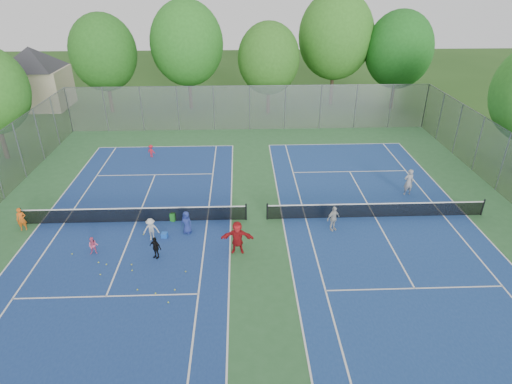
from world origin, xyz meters
TOP-DOWN VIEW (x-y plane):
  - ground at (0.00, 0.00)m, footprint 120.00×120.00m
  - court_pad at (0.00, 0.00)m, footprint 32.00×32.00m
  - court_left at (-7.00, 0.00)m, footprint 10.97×23.77m
  - court_right at (7.00, 0.00)m, footprint 10.97×23.77m
  - net_left at (-7.00, 0.00)m, footprint 12.87×0.10m
  - net_right at (7.00, 0.00)m, footprint 12.87×0.10m
  - fence_north at (0.00, 16.00)m, footprint 32.00×0.10m
  - house at (-22.00, 24.00)m, footprint 11.03×11.03m
  - tree_nw at (-14.00, 22.00)m, footprint 6.40×6.40m
  - tree_nl at (-6.00, 23.00)m, footprint 7.20×7.20m
  - tree_nc at (2.00, 21.00)m, footprint 6.00×6.00m
  - tree_nr at (9.00, 24.00)m, footprint 7.60×7.60m
  - tree_ne at (15.00, 22.00)m, footprint 6.60×6.60m
  - ball_crate at (-5.11, -1.67)m, footprint 0.34×0.34m
  - ball_hopper at (-4.86, 0.03)m, footprint 0.34×0.34m
  - student_a at (-13.12, -0.60)m, footprint 0.57×0.46m
  - student_b at (-8.46, -3.08)m, footprint 0.53×0.43m
  - student_c at (-5.74, -1.88)m, footprint 0.88×0.54m
  - student_d at (-5.24, -3.52)m, footprint 0.77×0.62m
  - student_e at (-3.91, -1.26)m, footprint 0.76×0.64m
  - student_f at (-1.11, -3.19)m, footprint 1.69×0.61m
  - child_far_baseline at (-7.81, 9.74)m, footprint 0.74×0.61m
  - instructor at (9.88, 2.78)m, footprint 0.71×0.52m
  - teen_court_b at (4.21, -1.28)m, footprint 0.93×0.74m
  - tennis_ball_0 at (-3.98, -6.11)m, footprint 0.07×0.07m
  - tennis_ball_1 at (-7.60, -4.07)m, footprint 0.07×0.07m
  - tennis_ball_2 at (-7.68, -4.87)m, footprint 0.07×0.07m
  - tennis_ball_3 at (-8.04, -3.90)m, footprint 0.07×0.07m
  - tennis_ball_4 at (-6.30, -1.42)m, footprint 0.07×0.07m
  - tennis_ball_5 at (-4.81, -6.32)m, footprint 0.07×0.07m
  - tennis_ball_6 at (-5.68, -6.04)m, footprint 0.07×0.07m
  - tennis_ball_7 at (-6.36, -4.14)m, footprint 0.07×0.07m
  - tennis_ball_8 at (-3.63, -4.79)m, footprint 0.07×0.07m
  - tennis_ball_9 at (-9.61, -3.12)m, footprint 0.07×0.07m
  - tennis_ball_10 at (-4.16, -6.93)m, footprint 0.07×0.07m
  - tennis_ball_11 at (-6.24, -4.61)m, footprint 0.07×0.07m

SIDE VIEW (x-z plane):
  - ground at x=0.00m, z-range 0.00..0.00m
  - court_pad at x=0.00m, z-range 0.00..0.01m
  - court_left at x=-7.00m, z-range 0.01..0.02m
  - court_right at x=7.00m, z-range 0.01..0.02m
  - tennis_ball_0 at x=-3.98m, z-range 0.00..0.07m
  - tennis_ball_1 at x=-7.60m, z-range 0.00..0.07m
  - tennis_ball_2 at x=-7.68m, z-range 0.00..0.07m
  - tennis_ball_3 at x=-8.04m, z-range 0.00..0.07m
  - tennis_ball_4 at x=-6.30m, z-range 0.00..0.07m
  - tennis_ball_5 at x=-4.81m, z-range 0.00..0.07m
  - tennis_ball_6 at x=-5.68m, z-range 0.00..0.07m
  - tennis_ball_7 at x=-6.36m, z-range 0.00..0.07m
  - tennis_ball_8 at x=-3.63m, z-range 0.00..0.07m
  - tennis_ball_9 at x=-9.61m, z-range 0.00..0.07m
  - tennis_ball_10 at x=-4.16m, z-range 0.00..0.07m
  - tennis_ball_11 at x=-6.24m, z-range 0.00..0.07m
  - ball_crate at x=-5.11m, z-range 0.00..0.28m
  - ball_hopper at x=-4.86m, z-range 0.00..0.52m
  - net_left at x=-7.00m, z-range 0.00..0.91m
  - net_right at x=7.00m, z-range 0.00..0.91m
  - student_b at x=-8.46m, z-range 0.00..1.00m
  - child_far_baseline at x=-7.81m, z-range 0.00..1.00m
  - student_d at x=-5.24m, z-range 0.00..1.22m
  - student_c at x=-5.74m, z-range 0.00..1.30m
  - student_e at x=-3.91m, z-range 0.00..1.33m
  - student_a at x=-13.12m, z-range 0.00..1.37m
  - teen_court_b at x=4.21m, z-range 0.00..1.48m
  - instructor at x=9.88m, z-range 0.00..1.78m
  - student_f at x=-1.11m, z-range 0.00..1.80m
  - fence_north at x=0.00m, z-range 0.00..4.00m
  - house at x=-22.00m, z-range 0.56..7.86m
  - tree_nc at x=2.00m, z-range 0.97..9.82m
  - tree_nw at x=-14.00m, z-range 1.10..10.68m
  - tree_ne at x=15.00m, z-range 1.08..10.85m
  - tree_nl at x=-6.00m, z-range 1.20..11.89m
  - tree_nr at x=9.00m, z-range 1.33..12.75m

